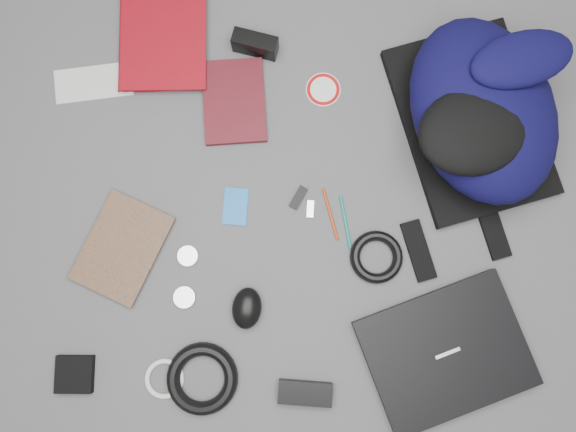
# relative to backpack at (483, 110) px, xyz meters

# --- Properties ---
(ground) EXTENTS (4.00, 4.00, 0.00)m
(ground) POSITION_rel_backpack_xyz_m (-0.40, -0.29, -0.10)
(ground) COLOR #4F4F51
(ground) RESTS_ON ground
(backpack) EXTENTS (0.51, 0.59, 0.21)m
(backpack) POSITION_rel_backpack_xyz_m (0.00, 0.00, 0.00)
(backpack) COLOR black
(backpack) RESTS_ON ground
(laptop) EXTENTS (0.44, 0.41, 0.04)m
(laptop) POSITION_rel_backpack_xyz_m (0.00, -0.55, -0.08)
(laptop) COLOR black
(laptop) RESTS_ON ground
(textbook_red) EXTENTS (0.26, 0.32, 0.03)m
(textbook_red) POSITION_rel_backpack_xyz_m (-0.88, 0.09, -0.09)
(textbook_red) COLOR maroon
(textbook_red) RESTS_ON ground
(comic_book) EXTENTS (0.23, 0.27, 0.02)m
(comic_book) POSITION_rel_backpack_xyz_m (-0.86, -0.40, -0.09)
(comic_book) COLOR #BB750D
(comic_book) RESTS_ON ground
(envelope) EXTENTS (0.21, 0.14, 0.00)m
(envelope) POSITION_rel_backpack_xyz_m (-0.92, -0.04, -0.10)
(envelope) COLOR silver
(envelope) RESTS_ON ground
(dvd_case) EXTENTS (0.19, 0.24, 0.02)m
(dvd_case) POSITION_rel_backpack_xyz_m (-0.57, -0.03, -0.09)
(dvd_case) COLOR #400C12
(dvd_case) RESTS_ON ground
(compact_camera) EXTENTS (0.11, 0.05, 0.06)m
(compact_camera) POSITION_rel_backpack_xyz_m (-0.54, 0.11, -0.07)
(compact_camera) COLOR black
(compact_camera) RESTS_ON ground
(sticker_disc) EXTENTS (0.11, 0.11, 0.00)m
(sticker_disc) POSITION_rel_backpack_xyz_m (-0.36, 0.03, -0.10)
(sticker_disc) COLOR white
(sticker_disc) RESTS_ON ground
(pen_teal) EXTENTS (0.05, 0.12, 0.01)m
(pen_teal) POSITION_rel_backpack_xyz_m (-0.26, -0.28, -0.10)
(pen_teal) COLOR #0D7A70
(pen_teal) RESTS_ON ground
(pen_red) EXTENTS (0.06, 0.12, 0.01)m
(pen_red) POSITION_rel_backpack_xyz_m (-0.30, -0.27, -0.10)
(pen_red) COLOR #B2340D
(pen_red) RESTS_ON ground
(id_badge) EXTENTS (0.06, 0.09, 0.00)m
(id_badge) POSITION_rel_backpack_xyz_m (-0.53, -0.29, -0.10)
(id_badge) COLOR blue
(id_badge) RESTS_ON ground
(usb_black) EXTENTS (0.04, 0.06, 0.01)m
(usb_black) POSITION_rel_backpack_xyz_m (-0.38, -0.24, -0.10)
(usb_black) COLOR black
(usb_black) RESTS_ON ground
(usb_silver) EXTENTS (0.02, 0.04, 0.01)m
(usb_silver) POSITION_rel_backpack_xyz_m (-0.35, -0.27, -0.10)
(usb_silver) COLOR silver
(usb_silver) RESTS_ON ground
(mouse) EXTENTS (0.07, 0.10, 0.05)m
(mouse) POSITION_rel_backpack_xyz_m (-0.46, -0.52, -0.08)
(mouse) COLOR black
(mouse) RESTS_ON ground
(headphone_left) EXTENTS (0.06, 0.06, 0.01)m
(headphone_left) POSITION_rel_backpack_xyz_m (-0.62, -0.42, -0.10)
(headphone_left) COLOR silver
(headphone_left) RESTS_ON ground
(headphone_right) EXTENTS (0.07, 0.07, 0.01)m
(headphone_right) POSITION_rel_backpack_xyz_m (-0.61, -0.52, -0.10)
(headphone_right) COLOR silver
(headphone_right) RESTS_ON ground
(cable_coil) EXTENTS (0.14, 0.14, 0.02)m
(cable_coil) POSITION_rel_backpack_xyz_m (-0.18, -0.36, -0.09)
(cable_coil) COLOR black
(cable_coil) RESTS_ON ground
(power_brick) EXTENTS (0.13, 0.06, 0.03)m
(power_brick) POSITION_rel_backpack_xyz_m (-0.30, -0.69, -0.09)
(power_brick) COLOR black
(power_brick) RESTS_ON ground
(power_cord_coil) EXTENTS (0.22, 0.22, 0.03)m
(power_cord_coil) POSITION_rel_backpack_xyz_m (-0.54, -0.69, -0.09)
(power_cord_coil) COLOR black
(power_cord_coil) RESTS_ON ground
(pouch) EXTENTS (0.10, 0.10, 0.02)m
(pouch) POSITION_rel_backpack_xyz_m (-0.83, -0.73, -0.09)
(pouch) COLOR black
(pouch) RESTS_ON ground
(white_cable_coil) EXTENTS (0.10, 0.10, 0.01)m
(white_cable_coil) POSITION_rel_backpack_xyz_m (-0.62, -0.71, -0.10)
(white_cable_coil) COLOR white
(white_cable_coil) RESTS_ON ground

